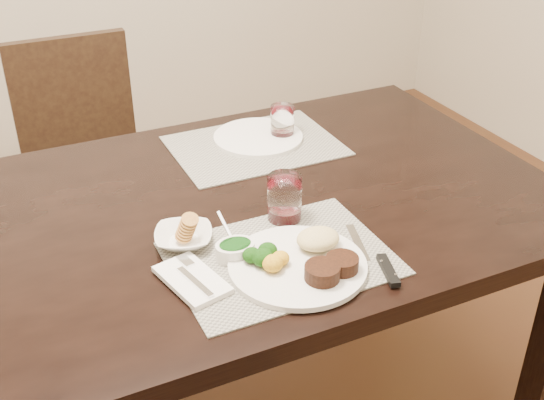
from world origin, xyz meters
name	(u,v)px	position (x,y,z in m)	size (l,w,h in m)	color
dining_table	(159,250)	(0.00, 0.00, 0.67)	(2.00, 1.00, 0.75)	black
chair_far	(86,153)	(0.00, 0.93, 0.50)	(0.42, 0.42, 0.90)	black
placemat_near	(281,258)	(0.20, -0.26, 0.75)	(0.46, 0.34, 0.00)	gray
placemat_far	(255,146)	(0.37, 0.26, 0.75)	(0.46, 0.34, 0.00)	gray
dinner_plate	(304,261)	(0.23, -0.31, 0.77)	(0.29, 0.29, 0.05)	silver
napkin_fork	(192,279)	(0.00, -0.26, 0.76)	(0.13, 0.18, 0.02)	white
steak_knife	(380,263)	(0.37, -0.38, 0.76)	(0.06, 0.25, 0.01)	white
cracker_bowl	(184,237)	(0.03, -0.12, 0.77)	(0.16, 0.16, 0.06)	silver
sauce_ramekin	(235,249)	(0.11, -0.22, 0.77)	(0.09, 0.13, 0.07)	silver
wine_glass_near	(285,200)	(0.27, -0.12, 0.80)	(0.08, 0.08, 0.11)	white
far_plate	(258,137)	(0.40, 0.30, 0.76)	(0.26, 0.26, 0.01)	silver
wine_glass_far	(282,123)	(0.47, 0.28, 0.80)	(0.07, 0.07, 0.09)	white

